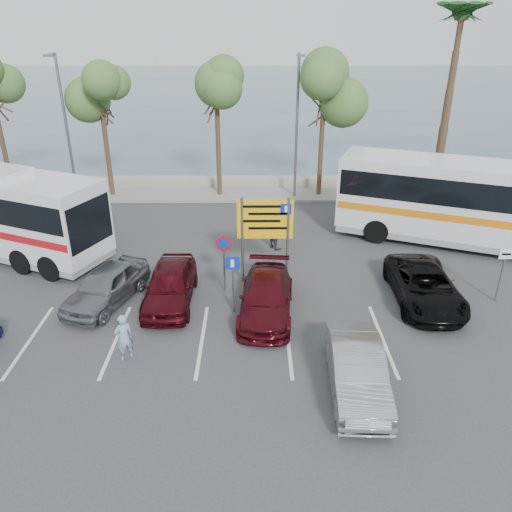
{
  "coord_description": "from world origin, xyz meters",
  "views": [
    {
      "loc": [
        0.55,
        -14.95,
        9.8
      ],
      "look_at": [
        0.64,
        3.0,
        1.22
      ],
      "focal_mm": 35.0,
      "sensor_mm": 36.0,
      "label": 1
    }
  ],
  "objects_px": {
    "street_lamp_right": "(297,121)",
    "car_silver_b": "(357,370)",
    "street_lamp_left": "(65,121)",
    "coach_bus_right": "(488,208)",
    "car_red": "(170,285)",
    "direction_sign": "(265,226)",
    "suv_black": "(425,286)",
    "pedestrian_far": "(275,230)",
    "pedestrian_near": "(124,337)",
    "car_maroon": "(266,297)",
    "car_silver_a": "(106,286)"
  },
  "relations": [
    {
      "from": "direction_sign",
      "to": "suv_black",
      "type": "relative_size",
      "value": 0.74
    },
    {
      "from": "street_lamp_left",
      "to": "pedestrian_far",
      "type": "distance_m",
      "value": 14.02
    },
    {
      "from": "direction_sign",
      "to": "coach_bus_right",
      "type": "relative_size",
      "value": 0.27
    },
    {
      "from": "coach_bus_right",
      "to": "pedestrian_near",
      "type": "relative_size",
      "value": 8.43
    },
    {
      "from": "car_silver_a",
      "to": "street_lamp_right",
      "type": "bearing_deg",
      "value": 75.82
    },
    {
      "from": "street_lamp_right",
      "to": "car_red",
      "type": "relative_size",
      "value": 1.84
    },
    {
      "from": "street_lamp_right",
      "to": "direction_sign",
      "type": "relative_size",
      "value": 2.23
    },
    {
      "from": "direction_sign",
      "to": "car_silver_a",
      "type": "relative_size",
      "value": 0.86
    },
    {
      "from": "car_silver_a",
      "to": "suv_black",
      "type": "height_order",
      "value": "car_silver_a"
    },
    {
      "from": "street_lamp_right",
      "to": "car_silver_b",
      "type": "height_order",
      "value": "street_lamp_right"
    },
    {
      "from": "car_silver_a",
      "to": "pedestrian_near",
      "type": "bearing_deg",
      "value": -47.42
    },
    {
      "from": "direction_sign",
      "to": "car_silver_b",
      "type": "relative_size",
      "value": 0.85
    },
    {
      "from": "coach_bus_right",
      "to": "car_red",
      "type": "bearing_deg",
      "value": -160.2
    },
    {
      "from": "street_lamp_left",
      "to": "coach_bus_right",
      "type": "distance_m",
      "value": 22.57
    },
    {
      "from": "car_silver_a",
      "to": "car_silver_b",
      "type": "distance_m",
      "value": 9.86
    },
    {
      "from": "car_silver_a",
      "to": "suv_black",
      "type": "relative_size",
      "value": 0.87
    },
    {
      "from": "car_maroon",
      "to": "pedestrian_near",
      "type": "xyz_separation_m",
      "value": [
        -4.51,
        -2.68,
        0.14
      ]
    },
    {
      "from": "coach_bus_right",
      "to": "car_red",
      "type": "relative_size",
      "value": 3.11
    },
    {
      "from": "direction_sign",
      "to": "car_silver_b",
      "type": "height_order",
      "value": "direction_sign"
    },
    {
      "from": "street_lamp_right",
      "to": "pedestrian_far",
      "type": "height_order",
      "value": "street_lamp_right"
    },
    {
      "from": "car_red",
      "to": "suv_black",
      "type": "bearing_deg",
      "value": 0.08
    },
    {
      "from": "direction_sign",
      "to": "pedestrian_near",
      "type": "xyz_separation_m",
      "value": [
        -4.51,
        -5.2,
        -1.63
      ]
    },
    {
      "from": "car_silver_a",
      "to": "pedestrian_far",
      "type": "xyz_separation_m",
      "value": [
        6.55,
        5.0,
        0.17
      ]
    },
    {
      "from": "street_lamp_left",
      "to": "car_red",
      "type": "relative_size",
      "value": 1.84
    },
    {
      "from": "direction_sign",
      "to": "car_silver_a",
      "type": "distance_m",
      "value": 6.47
    },
    {
      "from": "pedestrian_far",
      "to": "car_red",
      "type": "bearing_deg",
      "value": 106.68
    },
    {
      "from": "car_maroon",
      "to": "pedestrian_near",
      "type": "height_order",
      "value": "pedestrian_near"
    },
    {
      "from": "direction_sign",
      "to": "pedestrian_near",
      "type": "relative_size",
      "value": 2.24
    },
    {
      "from": "car_silver_a",
      "to": "car_silver_b",
      "type": "relative_size",
      "value": 0.99
    },
    {
      "from": "coach_bus_right",
      "to": "pedestrian_far",
      "type": "xyz_separation_m",
      "value": [
        -9.74,
        0.0,
        -1.07
      ]
    },
    {
      "from": "street_lamp_left",
      "to": "pedestrian_far",
      "type": "xyz_separation_m",
      "value": [
        11.55,
        -7.02,
        -3.72
      ]
    },
    {
      "from": "coach_bus_right",
      "to": "suv_black",
      "type": "relative_size",
      "value": 2.8
    },
    {
      "from": "pedestrian_near",
      "to": "pedestrian_far",
      "type": "bearing_deg",
      "value": -153.88
    },
    {
      "from": "car_red",
      "to": "coach_bus_right",
      "type": "bearing_deg",
      "value": 19.88
    },
    {
      "from": "street_lamp_left",
      "to": "street_lamp_right",
      "type": "xyz_separation_m",
      "value": [
        13.0,
        0.0,
        0.0
      ]
    },
    {
      "from": "car_silver_a",
      "to": "car_silver_b",
      "type": "xyz_separation_m",
      "value": [
        8.5,
        -5.0,
        -0.01
      ]
    },
    {
      "from": "coach_bus_right",
      "to": "pedestrian_near",
      "type": "height_order",
      "value": "coach_bus_right"
    },
    {
      "from": "car_maroon",
      "to": "car_silver_b",
      "type": "height_order",
      "value": "car_silver_b"
    },
    {
      "from": "direction_sign",
      "to": "pedestrian_far",
      "type": "bearing_deg",
      "value": 80.57
    },
    {
      "from": "car_red",
      "to": "pedestrian_near",
      "type": "bearing_deg",
      "value": -104.43
    },
    {
      "from": "car_silver_a",
      "to": "car_silver_b",
      "type": "height_order",
      "value": "car_silver_a"
    },
    {
      "from": "pedestrian_near",
      "to": "street_lamp_right",
      "type": "bearing_deg",
      "value": -145.86
    },
    {
      "from": "suv_black",
      "to": "street_lamp_right",
      "type": "bearing_deg",
      "value": 109.89
    },
    {
      "from": "street_lamp_right",
      "to": "street_lamp_left",
      "type": "bearing_deg",
      "value": 180.0
    },
    {
      "from": "car_maroon",
      "to": "car_red",
      "type": "height_order",
      "value": "car_red"
    },
    {
      "from": "direction_sign",
      "to": "pedestrian_far",
      "type": "xyz_separation_m",
      "value": [
        0.55,
        3.3,
        -1.55
      ]
    },
    {
      "from": "car_silver_a",
      "to": "car_maroon",
      "type": "relative_size",
      "value": 0.91
    },
    {
      "from": "street_lamp_right",
      "to": "car_silver_b",
      "type": "bearing_deg",
      "value": -88.32
    },
    {
      "from": "pedestrian_near",
      "to": "pedestrian_far",
      "type": "xyz_separation_m",
      "value": [
        5.06,
        8.5,
        0.08
      ]
    },
    {
      "from": "coach_bus_right",
      "to": "car_silver_b",
      "type": "distance_m",
      "value": 12.74
    }
  ]
}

